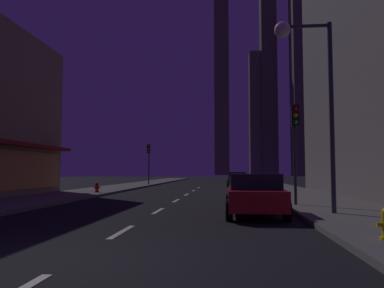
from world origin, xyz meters
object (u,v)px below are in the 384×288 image
Objects in this scene: car_parked_near at (255,194)px; fire_hydrant_far_left at (97,188)px; traffic_light_near_right at (295,132)px; traffic_light_far_left at (149,155)px; car_parked_far at (237,179)px; street_lamp_right at (306,68)px.

fire_hydrant_far_left is at bearing 129.54° from car_parked_near.
traffic_light_near_right is at bearing -36.92° from fire_hydrant_far_left.
car_parked_far is at bearing -8.41° from traffic_light_far_left.
traffic_light_far_left is (-9.10, 1.35, 2.45)m from car_parked_far.
traffic_light_near_right reaches higher than car_parked_far.
car_parked_far is 6.48× the size of fire_hydrant_far_left.
traffic_light_near_right reaches higher than fire_hydrant_far_left.
street_lamp_right is (-0.12, -3.08, 1.87)m from traffic_light_near_right.
traffic_light_far_left is (-11.00, 23.43, 0.00)m from traffic_light_near_right.
car_parked_near is at bearing -50.46° from fire_hydrant_far_left.
car_parked_far reaches higher than fire_hydrant_far_left.
traffic_light_near_right is (1.90, 2.94, 2.45)m from car_parked_near.
car_parked_near is 0.64× the size of street_lamp_right.
street_lamp_right is at bearing -67.69° from traffic_light_far_left.
car_parked_far is 1.01× the size of traffic_light_far_left.
car_parked_near is at bearing -70.96° from traffic_light_far_left.
street_lamp_right is (1.78, -0.14, 4.33)m from car_parked_near.
car_parked_near is 1.00× the size of car_parked_far.
traffic_light_near_right is 25.88m from traffic_light_far_left.
street_lamp_right is (1.78, -25.16, 4.33)m from car_parked_far.
traffic_light_near_right is at bearing 87.77° from street_lamp_right.
traffic_light_far_left is at bearing 109.04° from car_parked_near.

